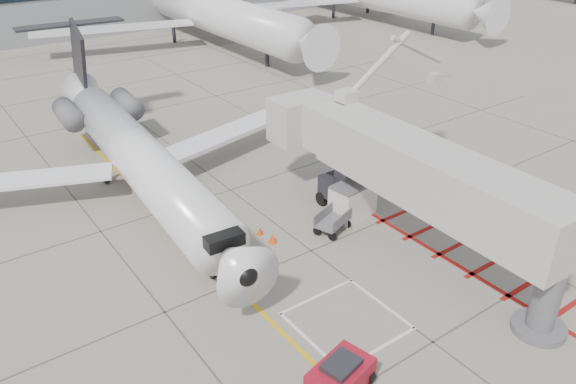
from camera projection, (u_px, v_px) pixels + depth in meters
ground_plane at (365, 291)px, 25.44m from camera, size 260.00×260.00×0.00m
regional_jet at (151, 147)px, 29.80m from camera, size 26.27×32.10×7.98m
jet_bridge at (431, 188)px, 26.12m from camera, size 9.48×19.25×7.61m
pushback_tug at (341, 375)px, 20.13m from camera, size 2.69×2.02×1.40m
baggage_cart at (333, 221)px, 29.64m from camera, size 2.26×1.82×1.24m
ground_power_unit at (353, 200)px, 30.91m from camera, size 2.68×1.78×1.98m
cone_nose at (273, 238)px, 28.82m from camera, size 0.41×0.41×0.57m
cone_side at (260, 231)px, 29.55m from camera, size 0.32×0.32×0.44m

